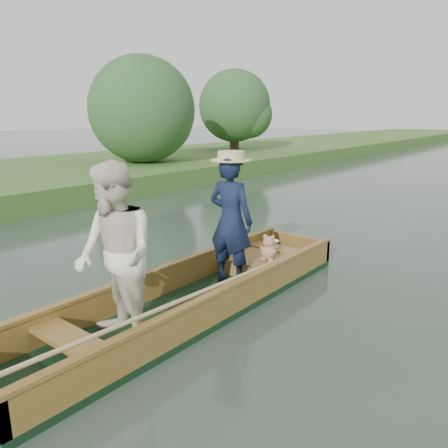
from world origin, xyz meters
The scene contains 3 objects.
ground centered at (0.00, 0.00, 0.00)m, with size 120.00×120.00×0.00m, color #283D30.
trees_far centered at (-4.33, 8.42, 2.41)m, with size 21.87×11.83×4.31m.
punt centered at (0.01, -0.20, 0.66)m, with size 1.13×5.04×1.88m.
Camera 1 is at (3.32, -3.50, 2.28)m, focal length 35.00 mm.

